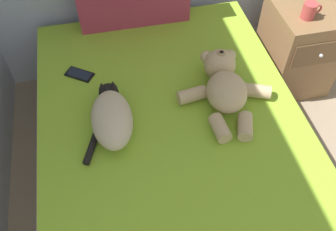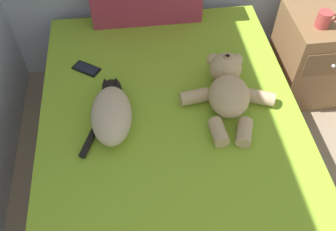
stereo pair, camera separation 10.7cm
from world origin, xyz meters
TOP-DOWN VIEW (x-y plane):
  - bed at (0.93, 3.31)m, footprint 1.33×2.06m
  - cat at (0.65, 3.45)m, footprint 0.26×0.42m
  - teddy_bear at (1.22, 3.52)m, footprint 0.48×0.55m
  - cell_phone at (0.52, 3.83)m, footprint 0.16×0.14m
  - nightstand at (1.93, 4.01)m, footprint 0.41×0.47m
  - mug at (1.87, 3.94)m, footprint 0.12×0.08m

SIDE VIEW (x-z plane):
  - bed at x=0.93m, z-range 0.00..0.51m
  - nightstand at x=1.93m, z-range 0.00..0.60m
  - cell_phone at x=0.52m, z-range 0.52..0.53m
  - cat at x=0.65m, z-range 0.51..0.66m
  - teddy_bear at x=1.22m, z-range 0.50..0.68m
  - mug at x=1.87m, z-range 0.60..0.69m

